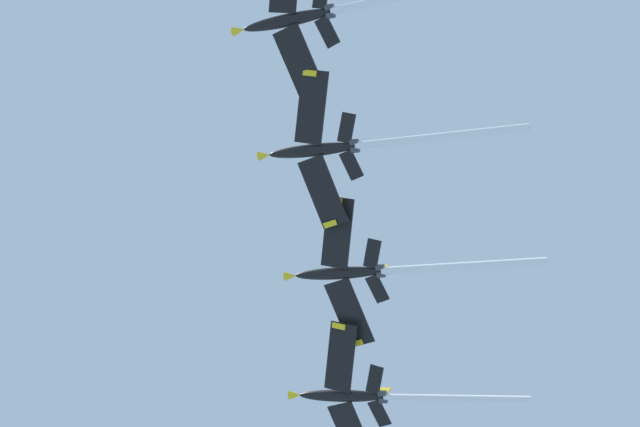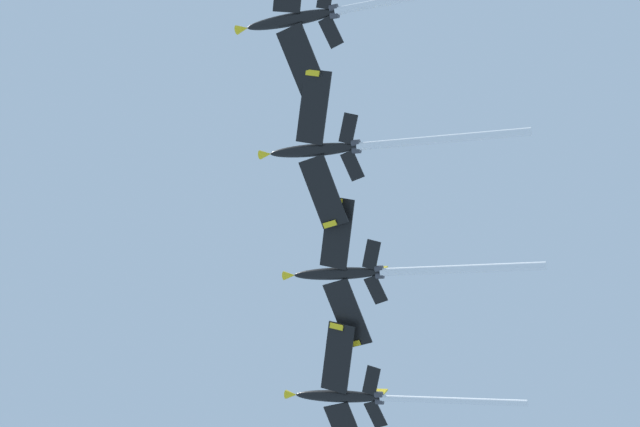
% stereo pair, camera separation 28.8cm
% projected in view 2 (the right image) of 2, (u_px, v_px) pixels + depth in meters
% --- Properties ---
extents(jet_far_left, '(20.44, 24.79, 12.78)m').
position_uv_depth(jet_far_left, '(318.00, 15.00, 98.49)').
color(jet_far_left, black).
extents(jet_inner_left, '(21.61, 27.72, 14.94)m').
position_uv_depth(jet_inner_left, '(349.00, 147.00, 99.82)').
color(jet_inner_left, black).
extents(jet_centre, '(21.74, 27.39, 13.74)m').
position_uv_depth(jet_centre, '(373.00, 272.00, 103.03)').
color(jet_centre, black).
extents(jet_inner_right, '(20.65, 25.73, 13.67)m').
position_uv_depth(jet_inner_right, '(360.00, 397.00, 105.38)').
color(jet_inner_right, black).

